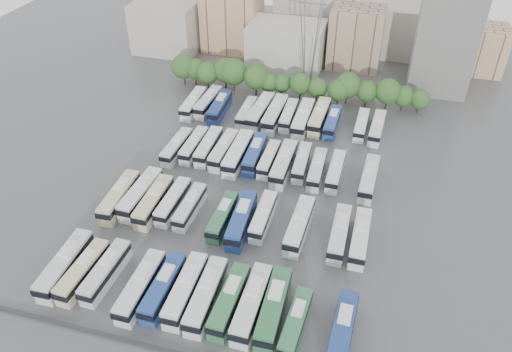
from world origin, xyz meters
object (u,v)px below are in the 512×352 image
(bus_r3_s1, at_px, (208,102))
(bus_r3_s8, at_px, (303,118))
(bus_r1_s3, at_px, (173,201))
(bus_r2_s4, at_px, (224,150))
(bus_r2_s5, at_px, (238,153))
(bus_r0_s1, at_px, (83,271))
(bus_r3_s4, at_px, (247,112))
(bus_r2_s13, at_px, (369,178))
(bus_r3_s5, at_px, (260,111))
(bus_r0_s4, at_px, (141,286))
(electricity_pylon, at_px, (312,14))
(bus_r0_s11, at_px, (296,323))
(bus_r1_s6, at_px, (223,216))
(bus_r2_s3, at_px, (208,146))
(bus_r3_s6, at_px, (275,114))
(bus_r3_s10, at_px, (332,122))
(bus_r0_s5, at_px, (163,288))
(bus_r0_s8, at_px, (229,300))
(bus_r1_s10, at_px, (299,225))
(bus_r1_s13, at_px, (360,237))
(bus_r2_s11, at_px, (336,171))
(bus_r0_s2, at_px, (106,272))
(bus_r3_s12, at_px, (361,125))
(bus_r1_s12, at_px, (339,233))
(bus_r1_s0, at_px, (119,196))
(bus_r2_s6, at_px, (255,154))
(apartment_tower, at_px, (446,38))
(bus_r3_s13, at_px, (377,128))
(bus_r0_s10, at_px, (274,308))
(bus_r1_s7, at_px, (241,220))
(bus_r0_s13, at_px, (342,332))
(bus_r3_s2, at_px, (220,106))
(bus_r2_s2, at_px, (194,145))
(bus_r3_s7, at_px, (289,115))
(bus_r0_s0, at_px, (65,265))
(bus_r3_s0, at_px, (193,103))
(bus_r0_s6, at_px, (186,290))
(bus_r3_s9, at_px, (319,116))
(bus_r1_s8, at_px, (263,216))
(bus_r2_s7, at_px, (269,159))
(bus_r2_s9, at_px, (302,162))
(bus_r0_s7, at_px, (206,295))
(bus_r2_s1, at_px, (177,147))
(bus_r0_s9, at_px, (252,304))
(bus_r1_s1, at_px, (141,194))
(bus_r1_s2, at_px, (154,201))

(bus_r3_s1, xyz_separation_m, bus_r3_s8, (23.35, -1.92, 0.22))
(bus_r1_s3, height_order, bus_r2_s4, bus_r2_s4)
(bus_r2_s5, bearing_deg, bus_r0_s1, -110.00)
(bus_r3_s4, bearing_deg, bus_r2_s13, -32.35)
(bus_r3_s5, bearing_deg, bus_r0_s4, -90.56)
(bus_r3_s5, bearing_deg, electricity_pylon, 73.60)
(bus_r0_s11, bearing_deg, bus_r2_s5, 121.15)
(bus_r1_s6, distance_m, bus_r3_s4, 36.65)
(bus_r2_s3, bearing_deg, bus_r3_s6, 57.30)
(bus_r3_s10, bearing_deg, bus_r2_s4, -137.48)
(bus_r1_s3, xyz_separation_m, bus_r2_s4, (3.47, 18.01, 0.14))
(bus_r2_s5, height_order, bus_r2_s13, bus_r2_s5)
(bus_r0_s5, bearing_deg, bus_r3_s4, 93.67)
(bus_r0_s8, bearing_deg, bus_r3_s10, 84.35)
(bus_r1_s10, bearing_deg, bus_r3_s6, 111.94)
(bus_r1_s13, height_order, bus_r3_s8, bus_r3_s8)
(bus_r2_s11, bearing_deg, bus_r0_s2, -129.73)
(bus_r1_s3, bearing_deg, bus_r3_s12, 51.55)
(bus_r1_s12, height_order, bus_r2_s13, bus_r2_s13)
(bus_r1_s0, relative_size, bus_r2_s6, 1.05)
(bus_r2_s5, distance_m, bus_r3_s1, 23.38)
(apartment_tower, height_order, electricity_pylon, electricity_pylon)
(bus_r3_s4, xyz_separation_m, bus_r3_s13, (29.63, 0.94, 0.11))
(bus_r0_s10, bearing_deg, bus_r3_s8, 95.55)
(bus_r0_s8, distance_m, bus_r2_s4, 38.89)
(bus_r1_s7, bearing_deg, bus_r0_s2, -137.39)
(bus_r0_s13, height_order, bus_r3_s2, bus_r0_s13)
(bus_r2_s2, bearing_deg, bus_r3_s7, 47.40)
(bus_r1_s12, bearing_deg, bus_r0_s0, -155.25)
(bus_r3_s0, height_order, bus_r3_s13, bus_r3_s0)
(bus_r0_s6, bearing_deg, bus_r3_s9, 78.48)
(bus_r1_s3, xyz_separation_m, bus_r1_s8, (16.55, 0.49, -0.01))
(bus_r0_s0, xyz_separation_m, bus_r1_s7, (22.98, 17.31, -0.05))
(bus_r0_s5, xyz_separation_m, bus_r3_s10, (16.63, 54.34, -0.07))
(bus_r3_s12, bearing_deg, bus_r0_s0, -124.85)
(bus_r3_s12, bearing_deg, bus_r1_s3, -128.71)
(bus_r0_s1, xyz_separation_m, bus_r2_s7, (19.65, 36.80, -0.14))
(bus_r2_s6, height_order, bus_r2_s9, bus_r2_s6)
(bus_r1_s8, relative_size, bus_r2_s13, 0.91)
(bus_r0_s7, relative_size, bus_r2_s1, 1.12)
(bus_r0_s9, bearing_deg, bus_r2_s13, 69.53)
(bus_r2_s13, xyz_separation_m, bus_r3_s10, (-9.89, 19.20, -0.14))
(bus_r2_s3, bearing_deg, bus_r0_s7, -71.53)
(bus_r1_s1, bearing_deg, bus_r0_s0, -98.34)
(bus_r0_s7, xyz_separation_m, bus_r0_s10, (9.89, 0.46, 0.05))
(bus_r0_s9, height_order, bus_r3_s7, bus_r0_s9)
(bus_r1_s13, bearing_deg, bus_r0_s10, -119.79)
(bus_r0_s9, xyz_separation_m, bus_r1_s12, (9.89, 17.95, -0.15))
(bus_r1_s2, relative_size, bus_r3_s7, 1.08)
(apartment_tower, distance_m, bus_r1_s13, 66.03)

